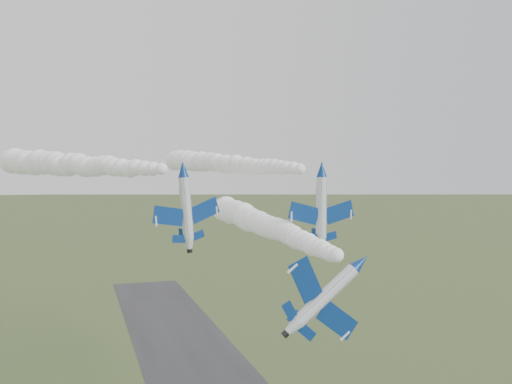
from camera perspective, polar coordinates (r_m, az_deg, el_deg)
jet_lead at (r=64.11m, az=10.47°, el=-6.94°), size 6.76×12.77×8.31m
smoke_trail_jet_lead at (r=93.58m, az=1.03°, el=-3.33°), size 6.15×58.60×5.01m
jet_pair_left at (r=79.93m, az=-7.27°, el=2.30°), size 10.79×12.43×3.24m
smoke_trail_jet_pair_left at (r=113.84m, az=-18.12°, el=2.63°), size 31.91×67.89×5.70m
jet_pair_right at (r=86.72m, az=6.63°, el=2.30°), size 11.69×13.80×3.40m
smoke_trail_jet_pair_right at (r=118.07m, az=-3.18°, el=2.86°), size 15.43×64.11×4.89m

